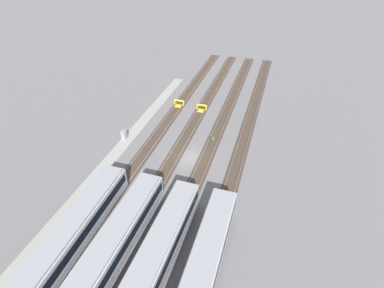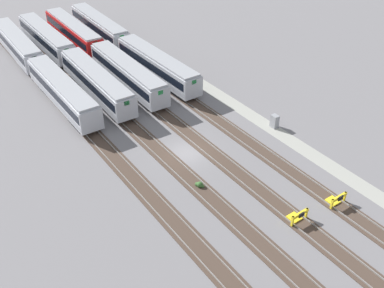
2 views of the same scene
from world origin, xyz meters
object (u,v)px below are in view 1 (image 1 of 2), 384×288
(electrical_cabinet, at_px, (124,135))
(subway_car_front_row_centre, at_px, (116,241))
(subway_car_back_row_centre, at_px, (158,253))
(subway_car_front_row_left_inner, at_px, (76,230))
(subway_car_front_row_right_inner, at_px, (204,266))
(bumper_stop_near_inner_track, at_px, (201,108))
(weed_clump, at_px, (213,139))
(bumper_stop_nearest_track, at_px, (179,103))

(electrical_cabinet, bearing_deg, subway_car_front_row_centre, 25.96)
(electrical_cabinet, bearing_deg, subway_car_back_row_centre, 36.01)
(subway_car_front_row_left_inner, height_order, subway_car_front_row_right_inner, same)
(bumper_stop_near_inner_track, bearing_deg, subway_car_front_row_left_inner, -8.27)
(bumper_stop_near_inner_track, height_order, weed_clump, bumper_stop_near_inner_track)
(subway_car_front_row_left_inner, distance_m, weed_clump, 25.04)
(bumper_stop_nearest_track, xyz_separation_m, electrical_cabinet, (13.37, -4.67, 0.29))
(bumper_stop_nearest_track, bearing_deg, weed_clump, 44.25)
(bumper_stop_nearest_track, relative_size, bumper_stop_near_inner_track, 1.00)
(bumper_stop_near_inner_track, relative_size, weed_clump, 2.18)
(subway_car_front_row_centre, distance_m, subway_car_back_row_centre, 4.62)
(bumper_stop_near_inner_track, bearing_deg, subway_car_front_row_centre, 0.08)
(bumper_stop_nearest_track, distance_m, electrical_cabinet, 14.17)
(subway_car_front_row_right_inner, height_order, bumper_stop_near_inner_track, subway_car_front_row_right_inner)
(subway_car_back_row_centre, height_order, bumper_stop_nearest_track, subway_car_back_row_centre)
(subway_car_front_row_centre, xyz_separation_m, bumper_stop_nearest_track, (-32.62, -4.70, -1.53))
(weed_clump, bearing_deg, bumper_stop_near_inner_track, -153.25)
(subway_car_front_row_left_inner, bearing_deg, subway_car_front_row_right_inner, 90.00)
(subway_car_front_row_left_inner, height_order, subway_car_back_row_centre, same)
(subway_car_front_row_right_inner, height_order, bumper_stop_nearest_track, subway_car_front_row_right_inner)
(subway_car_front_row_left_inner, xyz_separation_m, subway_car_back_row_centre, (0.00, 9.34, 0.00))
(subway_car_back_row_centre, xyz_separation_m, weed_clump, (-23.23, -0.17, -1.80))
(bumper_stop_nearest_track, bearing_deg, electrical_cabinet, -19.24)
(subway_car_front_row_centre, relative_size, bumper_stop_near_inner_track, 9.01)
(subway_car_front_row_centre, xyz_separation_m, electrical_cabinet, (-19.25, -9.37, -1.24))
(subway_car_front_row_left_inner, bearing_deg, subway_car_front_row_centre, 90.00)
(bumper_stop_nearest_track, height_order, weed_clump, bumper_stop_nearest_track)
(weed_clump, bearing_deg, subway_car_front_row_left_inner, -21.54)
(bumper_stop_nearest_track, bearing_deg, subway_car_front_row_right_inner, 23.23)
(subway_car_front_row_centre, distance_m, weed_clump, 23.72)
(subway_car_front_row_centre, height_order, electrical_cabinet, subway_car_front_row_centre)
(subway_car_back_row_centre, relative_size, electrical_cabinet, 11.28)
(subway_car_front_row_left_inner, bearing_deg, bumper_stop_near_inner_track, 171.73)
(subway_car_front_row_left_inner, xyz_separation_m, subway_car_front_row_right_inner, (0.00, 14.02, 0.00))
(subway_car_back_row_centre, xyz_separation_m, electrical_cabinet, (-19.25, -13.99, -1.24))
(subway_car_front_row_right_inner, distance_m, bumper_stop_near_inner_track, 33.51)
(weed_clump, bearing_deg, subway_car_back_row_centre, 0.42)
(weed_clump, bearing_deg, subway_car_front_row_right_inner, 11.79)
(subway_car_front_row_centre, height_order, subway_car_back_row_centre, same)
(electrical_cabinet, bearing_deg, subway_car_front_row_left_inner, 13.59)
(subway_car_front_row_centre, bearing_deg, bumper_stop_near_inner_track, -179.92)
(subway_car_front_row_centre, height_order, subway_car_front_row_right_inner, same)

